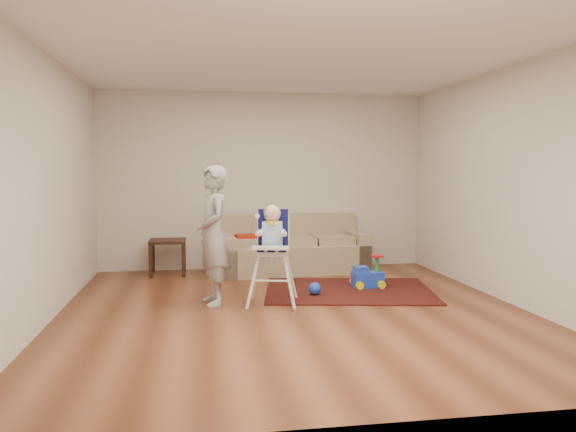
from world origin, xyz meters
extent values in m
plane|color=#532814|center=(0.00, 0.00, 0.00)|extent=(5.50, 5.50, 0.00)
cube|color=beige|center=(0.00, 2.75, 1.35)|extent=(5.00, 0.04, 2.70)
cube|color=beige|center=(-2.50, 0.00, 1.35)|extent=(0.04, 5.50, 2.70)
cube|color=beige|center=(2.50, 0.00, 1.35)|extent=(0.04, 5.50, 2.70)
cube|color=white|center=(0.00, 0.00, 2.70)|extent=(5.00, 5.50, 0.04)
cube|color=#AD210F|center=(-0.22, 2.25, 0.56)|extent=(0.52, 0.36, 0.04)
cube|color=black|center=(0.85, 0.87, 0.01)|extent=(2.30, 1.88, 0.02)
sphere|color=blue|center=(0.37, 0.66, 0.09)|extent=(0.15, 0.15, 0.15)
cylinder|color=blue|center=(-0.25, 0.26, 1.01)|extent=(0.04, 0.12, 0.01)
imported|color=#97979A|center=(-0.85, 0.46, 0.79)|extent=(0.48, 0.64, 1.57)
camera|label=1|loc=(-1.02, -5.88, 1.53)|focal=35.00mm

